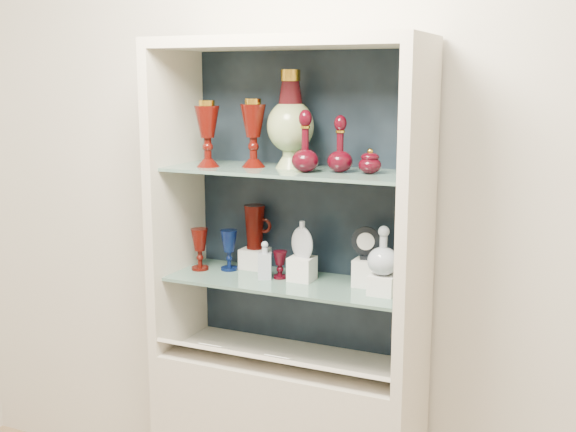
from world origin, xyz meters
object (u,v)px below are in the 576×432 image
at_px(cobalt_goblet, 229,250).
at_px(clear_square_bottle, 265,260).
at_px(pedestal_lamp_left, 207,134).
at_px(ruby_goblet_tall, 200,249).
at_px(clear_round_decanter, 383,252).
at_px(ruby_decanter_a, 305,137).
at_px(ruby_goblet_small, 280,265).
at_px(ruby_pitcher, 255,227).
at_px(enamel_urn, 291,119).
at_px(flat_flask, 302,239).
at_px(cameo_medallion, 366,243).
at_px(pedestal_lamp_right, 253,133).
at_px(ruby_decanter_b, 340,142).
at_px(lidded_bowl, 370,161).

xyz_separation_m(cobalt_goblet, clear_square_bottle, (0.18, -0.05, -0.01)).
relative_size(pedestal_lamp_left, ruby_goblet_tall, 1.49).
relative_size(ruby_goblet_tall, clear_round_decanter, 0.99).
xyz_separation_m(ruby_decanter_a, ruby_goblet_small, (-0.13, 0.07, -0.49)).
bearing_deg(ruby_pitcher, ruby_goblet_tall, -151.03).
bearing_deg(enamel_urn, ruby_goblet_tall, -172.55).
distance_m(flat_flask, cameo_medallion, 0.24).
height_order(cobalt_goblet, ruby_goblet_small, cobalt_goblet).
bearing_deg(cameo_medallion, ruby_goblet_tall, 171.76).
distance_m(pedestal_lamp_right, ruby_decanter_a, 0.24).
bearing_deg(cobalt_goblet, clear_square_bottle, -16.60).
bearing_deg(cobalt_goblet, ruby_decanter_b, -5.52).
distance_m(lidded_bowl, clear_square_bottle, 0.56).
height_order(ruby_decanter_b, clear_round_decanter, ruby_decanter_b).
height_order(ruby_decanter_a, cobalt_goblet, ruby_decanter_a).
relative_size(ruby_decanter_b, cameo_medallion, 1.70).
bearing_deg(enamel_urn, ruby_goblet_small, -131.62).
bearing_deg(clear_square_bottle, cobalt_goblet, 163.40).
xyz_separation_m(enamel_urn, lidded_bowl, (0.32, -0.04, -0.13)).
bearing_deg(flat_flask, clear_square_bottle, -147.67).
relative_size(ruby_decanter_a, ruby_decanter_b, 1.15).
relative_size(ruby_goblet_tall, cameo_medallion, 1.32).
relative_size(lidded_bowl, clear_square_bottle, 0.62).
height_order(pedestal_lamp_left, ruby_decanter_b, pedestal_lamp_left).
relative_size(pedestal_lamp_left, lidded_bowl, 2.73).
distance_m(pedestal_lamp_right, cobalt_goblet, 0.48).
bearing_deg(cameo_medallion, pedestal_lamp_right, 172.24).
bearing_deg(ruby_decanter_a, ruby_decanter_b, 22.64).
height_order(ruby_pitcher, cameo_medallion, ruby_pitcher).
relative_size(ruby_pitcher, clear_square_bottle, 1.20).
bearing_deg(cobalt_goblet, clear_round_decanter, -5.78).
distance_m(pedestal_lamp_left, ruby_goblet_tall, 0.47).
bearing_deg(clear_square_bottle, clear_round_decanter, -1.33).
relative_size(ruby_goblet_small, cameo_medallion, 0.84).
distance_m(enamel_urn, cameo_medallion, 0.53).
bearing_deg(cobalt_goblet, flat_flask, -3.36).
xyz_separation_m(ruby_decanter_a, ruby_pitcher, (-0.28, 0.16, -0.38)).
distance_m(clear_square_bottle, clear_round_decanter, 0.47).
bearing_deg(cobalt_goblet, ruby_goblet_tall, -157.70).
height_order(pedestal_lamp_right, ruby_goblet_small, pedestal_lamp_right).
bearing_deg(clear_round_decanter, ruby_decanter_a, -174.48).
bearing_deg(cameo_medallion, clear_square_bottle, 176.65).
distance_m(pedestal_lamp_right, lidded_bowl, 0.46).
distance_m(ruby_goblet_tall, ruby_pitcher, 0.23).
relative_size(enamel_urn, ruby_pitcher, 2.04).
bearing_deg(ruby_pitcher, cobalt_goblet, -141.51).
height_order(lidded_bowl, cobalt_goblet, lidded_bowl).
bearing_deg(cobalt_goblet, ruby_pitcher, 40.34).
distance_m(ruby_goblet_small, cameo_medallion, 0.35).
relative_size(cobalt_goblet, flat_flask, 1.13).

